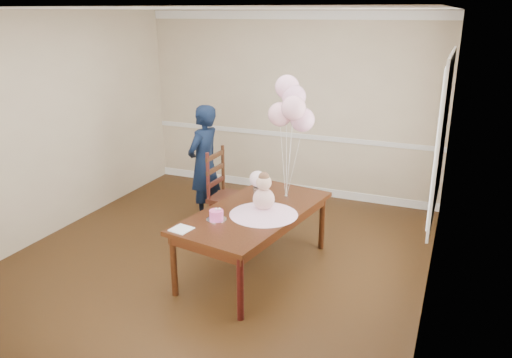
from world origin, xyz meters
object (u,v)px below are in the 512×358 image
Objects in this scene: birthday_cake at (216,215)px; woman at (204,164)px; dining_chair_seat at (231,198)px; dining_table_top at (255,212)px.

birthday_cake is 0.09× the size of woman.
birthday_cake is 0.30× the size of dining_chair_seat.
birthday_cake reaches higher than dining_chair_seat.
woman is (-1.16, 1.06, 0.10)m from dining_table_top.
dining_table_top is 13.33× the size of birthday_cake.
dining_table_top is at bearing 55.73° from woman.
dining_table_top is 3.97× the size of dining_chair_seat.
birthday_cake is (-0.25, -0.38, 0.08)m from dining_table_top.
woman is at bearing 151.84° from dining_chair_seat.
woman reaches higher than dining_table_top.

